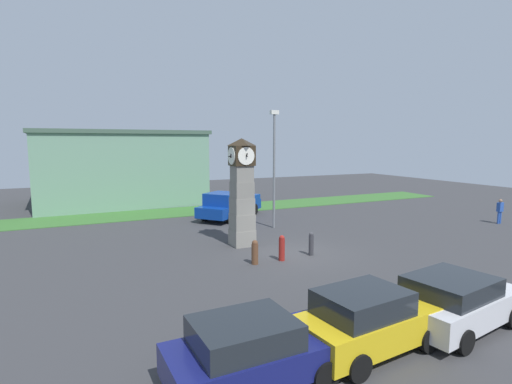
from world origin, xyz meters
name	(u,v)px	position (x,y,z in m)	size (l,w,h in m)	color
ground_plane	(296,254)	(0.00, 0.00, 0.00)	(72.77, 72.77, 0.00)	#38383A
clock_tower	(242,193)	(-1.68, 2.51, 2.69)	(1.41, 1.36, 5.39)	gray
bollard_near_tower	(311,244)	(0.50, -0.50, 0.55)	(0.23, 0.23, 1.08)	#333338
bollard_mid_row	(282,248)	(-1.14, -0.67, 0.58)	(0.27, 0.27, 1.14)	maroon
bollard_far_row	(255,252)	(-2.44, -0.64, 0.53)	(0.29, 0.29, 1.05)	brown
car_navy_sedan	(253,351)	(-6.08, -8.37, 0.76)	(3.92, 2.03, 1.49)	navy
car_near_tower	(368,320)	(-2.91, -8.33, 0.81)	(4.03, 2.15, 1.61)	gold
car_by_building	(454,301)	(0.18, -8.34, 0.78)	(4.31, 2.60, 1.51)	silver
pickup_truck	(230,204)	(0.46, 9.65, 0.93)	(5.66, 5.13, 1.85)	navy
pedestrian_crossing_lot	(500,210)	(15.41, 0.47, 0.90)	(0.42, 0.27, 1.59)	#264CA5
street_lamp_near_road	(274,162)	(1.71, 5.51, 4.04)	(0.50, 0.24, 7.07)	slate
warehouse_blue_far	(118,167)	(-5.61, 20.43, 3.07)	(13.55, 10.84, 6.13)	gray
grass_verge_far	(210,210)	(0.28, 13.34, 0.02)	(43.66, 4.04, 0.04)	#386B2D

